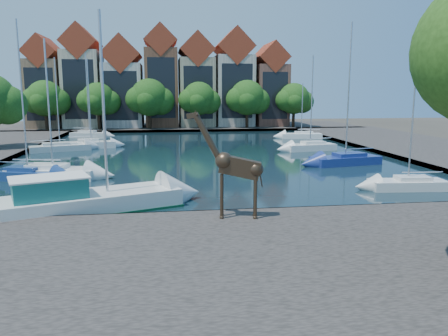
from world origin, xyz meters
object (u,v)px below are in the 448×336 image
(giraffe_statue, at_px, (234,167))
(sailboat_left_a, at_px, (53,171))
(sailboat_right_a, at_px, (408,182))
(motorsailer, at_px, (79,198))

(giraffe_statue, relative_size, sailboat_left_a, 0.50)
(giraffe_statue, bearing_deg, sailboat_left_a, 130.59)
(sailboat_left_a, bearing_deg, giraffe_statue, -49.41)
(sailboat_left_a, xyz_separation_m, sailboat_right_a, (24.00, -7.12, -0.08))
(motorsailer, distance_m, sailboat_left_a, 10.65)
(giraffe_statue, height_order, sailboat_left_a, sailboat_left_a)
(sailboat_right_a, bearing_deg, giraffe_statue, -153.77)
(giraffe_statue, height_order, sailboat_right_a, sailboat_right_a)
(giraffe_statue, xyz_separation_m, sailboat_right_a, (12.59, 6.20, -2.39))
(giraffe_statue, height_order, motorsailer, motorsailer)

